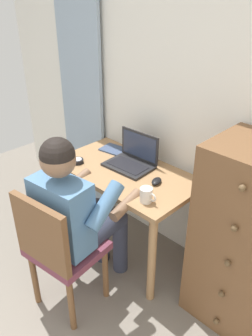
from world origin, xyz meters
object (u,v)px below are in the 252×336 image
at_px(desk_clock, 77,161).
at_px(notebook_pad, 114,150).
at_px(desk, 126,185).
at_px(chair, 58,248).
at_px(person_seated, 78,210).
at_px(computer_mouse, 157,181).
at_px(laptop, 132,159).
at_px(coffee_mug, 146,195).
at_px(dresser, 249,242).

height_order(desk_clock, notebook_pad, desk_clock).
bearing_deg(desk_clock, desk, 26.65).
xyz_separation_m(chair, person_seated, (-0.02, 0.18, 0.18)).
relative_size(chair, desk_clock, 9.98).
relative_size(person_seated, computer_mouse, 12.17).
bearing_deg(laptop, computer_mouse, -13.45).
distance_m(notebook_pad, coffee_mug, 0.75).
bearing_deg(person_seated, chair, -83.32).
height_order(desk, chair, chair).
xyz_separation_m(dresser, desk_clock, (-1.28, -0.25, 0.15)).
bearing_deg(notebook_pad, coffee_mug, -37.43).
height_order(chair, coffee_mug, chair).
xyz_separation_m(person_seated, laptop, (-0.11, 0.60, 0.09)).
distance_m(person_seated, computer_mouse, 0.56).
relative_size(laptop, notebook_pad, 1.68).
distance_m(desk_clock, notebook_pad, 0.34).
height_order(laptop, notebook_pad, laptop).
distance_m(desk, computer_mouse, 0.30).
bearing_deg(desk, desk_clock, -153.35).
bearing_deg(chair, desk, 98.38).
xyz_separation_m(dresser, person_seated, (-0.86, -0.58, 0.09)).
distance_m(person_seated, laptop, 0.61).
bearing_deg(computer_mouse, desk, 164.61).
bearing_deg(desk, notebook_pad, 150.70).
distance_m(dresser, chair, 1.14).
bearing_deg(coffee_mug, computer_mouse, 114.26).
xyz_separation_m(dresser, computer_mouse, (-0.67, -0.05, 0.15)).
relative_size(dresser, desk_clock, 13.37).
height_order(notebook_pad, coffee_mug, coffee_mug).
relative_size(person_seated, desk_clock, 13.52).
bearing_deg(person_seated, dresser, 34.04).
distance_m(laptop, computer_mouse, 0.30).
height_order(laptop, coffee_mug, laptop).
xyz_separation_m(laptop, desk_clock, (-0.32, -0.26, -0.04)).
bearing_deg(computer_mouse, laptop, 146.46).
bearing_deg(dresser, coffee_mug, -155.59).
relative_size(dresser, computer_mouse, 12.03).
height_order(desk, notebook_pad, notebook_pad).
bearing_deg(dresser, laptop, 179.00).
xyz_separation_m(desk, person_seated, (0.08, -0.51, 0.08)).
bearing_deg(computer_mouse, dresser, -15.53).
xyz_separation_m(chair, notebook_pad, (-0.40, 0.85, 0.23)).
bearing_deg(notebook_pad, desk, -38.59).
distance_m(dresser, person_seated, 1.04).
height_order(desk, dresser, dresser).
relative_size(dresser, chair, 1.34).
height_order(desk, person_seated, person_seated).
height_order(chair, notebook_pad, chair).
xyz_separation_m(chair, coffee_mug, (0.26, 0.50, 0.27)).
relative_size(desk, desk_clock, 11.75).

